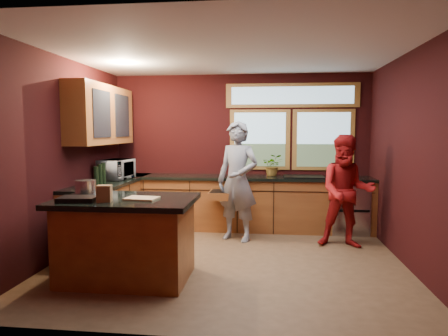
% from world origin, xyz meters
% --- Properties ---
extents(floor, '(4.50, 4.50, 0.00)m').
position_xyz_m(floor, '(0.00, 0.00, 0.00)').
color(floor, brown).
rests_on(floor, ground).
extents(room_shell, '(4.52, 4.02, 2.71)m').
position_xyz_m(room_shell, '(-0.60, 0.32, 1.80)').
color(room_shell, black).
rests_on(room_shell, ground).
extents(back_counter, '(4.50, 0.64, 0.93)m').
position_xyz_m(back_counter, '(0.20, 1.70, 0.46)').
color(back_counter, brown).
rests_on(back_counter, floor).
extents(left_counter, '(0.64, 2.30, 0.93)m').
position_xyz_m(left_counter, '(-1.95, 0.85, 0.47)').
color(left_counter, brown).
rests_on(left_counter, floor).
extents(island, '(1.55, 1.05, 0.95)m').
position_xyz_m(island, '(-1.10, -0.78, 0.48)').
color(island, brown).
rests_on(island, floor).
extents(person_grey, '(0.80, 0.67, 1.86)m').
position_xyz_m(person_grey, '(0.03, 1.01, 0.93)').
color(person_grey, slate).
rests_on(person_grey, floor).
extents(person_red, '(0.86, 0.70, 1.65)m').
position_xyz_m(person_red, '(1.65, 0.80, 0.83)').
color(person_red, maroon).
rests_on(person_red, floor).
extents(microwave, '(0.47, 0.62, 0.32)m').
position_xyz_m(microwave, '(-1.92, 1.03, 1.09)').
color(microwave, '#999999').
rests_on(microwave, left_counter).
extents(potted_plant, '(0.34, 0.29, 0.38)m').
position_xyz_m(potted_plant, '(0.58, 1.75, 1.12)').
color(potted_plant, '#999999').
rests_on(potted_plant, back_counter).
extents(paper_towel, '(0.12, 0.12, 0.28)m').
position_xyz_m(paper_towel, '(0.04, 1.70, 1.07)').
color(paper_towel, silver).
rests_on(paper_towel, back_counter).
extents(cutting_board, '(0.37, 0.29, 0.02)m').
position_xyz_m(cutting_board, '(-0.90, -0.83, 0.95)').
color(cutting_board, tan).
rests_on(cutting_board, island).
extents(stock_pot, '(0.24, 0.24, 0.18)m').
position_xyz_m(stock_pot, '(-1.65, -0.63, 1.03)').
color(stock_pot, silver).
rests_on(stock_pot, island).
extents(paper_bag, '(0.17, 0.14, 0.18)m').
position_xyz_m(paper_bag, '(-1.25, -1.03, 1.03)').
color(paper_bag, brown).
rests_on(paper_bag, island).
extents(black_tray, '(0.43, 0.32, 0.05)m').
position_xyz_m(black_tray, '(-1.55, -1.03, 0.97)').
color(black_tray, black).
rests_on(black_tray, island).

